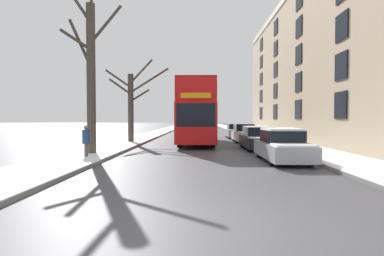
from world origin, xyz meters
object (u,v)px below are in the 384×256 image
Objects in this scene: parked_car_1 at (258,139)px; pedestrian_left_sidewalk at (86,141)px; parked_car_3 at (236,131)px; double_decker_bus at (197,111)px; bare_tree_left_0 at (90,70)px; parked_car_2 at (244,134)px; bare_tree_left_1 at (132,103)px; parked_car_0 at (282,146)px.

parked_car_1 is 2.86× the size of pedestrian_left_sidewalk.
parked_car_1 is 1.15× the size of parked_car_3.
double_decker_bus is 6.97× the size of pedestrian_left_sidewalk.
parked_car_3 is at bearing 132.52° from pedestrian_left_sidewalk.
parked_car_1 is (9.24, 3.68, -3.70)m from bare_tree_left_0.
double_decker_bus is at bearing 130.63° from parked_car_1.
parked_car_1 is 10.30m from pedestrian_left_sidewalk.
bare_tree_left_0 is at bearing -133.93° from parked_car_2.
bare_tree_left_0 is 8.10m from bare_tree_left_1.
bare_tree_left_0 is at bearing 169.24° from parked_car_0.
bare_tree_left_0 is 5.80× the size of pedestrian_left_sidewalk.
pedestrian_left_sidewalk is at bearing -128.99° from parked_car_2.
parked_car_0 is (3.90, -9.98, -1.88)m from double_decker_bus.
double_decker_bus is 2.80× the size of parked_car_3.
bare_tree_left_0 reaches higher than pedestrian_left_sidewalk.
parked_car_3 is at bearing 57.95° from bare_tree_left_0.
bare_tree_left_1 is 0.59× the size of double_decker_bus.
parked_car_0 reaches higher than parked_car_1.
parked_car_2 is (-0.00, 5.91, 0.04)m from parked_car_1.
double_decker_bus reaches higher than parked_car_0.
parked_car_2 is at bearing 90.00° from parked_car_0.
double_decker_bus is 6.28m from parked_car_1.
bare_tree_left_1 is at bearing -177.44° from double_decker_bus.
pedestrian_left_sidewalk reaches higher than parked_car_2.
parked_car_3 is at bearing 90.00° from parked_car_1.
pedestrian_left_sidewalk is at bearing -117.47° from double_decker_bus.
parked_car_0 is at bearing -90.00° from parked_car_3.
bare_tree_left_0 is 9.97m from double_decker_bus.
bare_tree_left_1 is at bearing 87.74° from bare_tree_left_0.
parked_car_2 reaches higher than parked_car_3.
bare_tree_left_1 is 1.44× the size of parked_car_1.
bare_tree_left_1 is 5.06m from double_decker_bus.
parked_car_2 is (3.90, 1.36, -1.85)m from double_decker_bus.
double_decker_bus is 2.57× the size of parked_car_0.
bare_tree_left_0 is 2.14× the size of parked_car_0.
parked_car_1 is at bearing -90.00° from parked_car_2.
double_decker_bus reaches higher than pedestrian_left_sidewalk.
bare_tree_left_0 is 2.03× the size of parked_car_1.
parked_car_1 is at bearing -90.00° from parked_car_3.
parked_car_0 is 2.71× the size of pedestrian_left_sidewalk.
double_decker_bus reaches higher than parked_car_1.
parked_car_1 is at bearing -25.86° from bare_tree_left_1.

